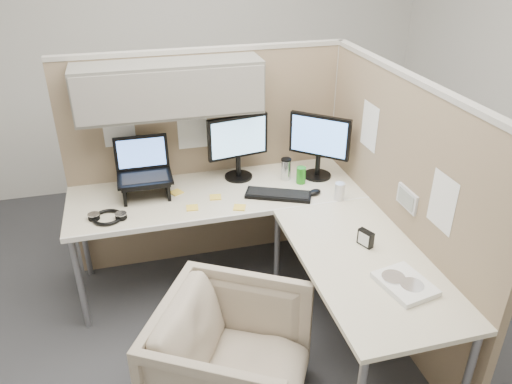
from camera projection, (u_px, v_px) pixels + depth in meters
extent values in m
plane|color=#313236|center=(251.00, 323.00, 3.34)|extent=(4.50, 4.50, 0.00)
cube|color=#927B60|center=(208.00, 161.00, 3.70)|extent=(2.00, 0.05, 1.60)
cube|color=#A8A399|center=(202.00, 50.00, 3.31)|extent=(2.00, 0.06, 0.03)
cube|color=slate|center=(169.00, 88.00, 3.22)|extent=(1.20, 0.34, 0.34)
cube|color=gray|center=(172.00, 95.00, 3.07)|extent=(1.18, 0.01, 0.30)
plane|color=white|center=(118.00, 125.00, 3.38)|extent=(0.26, 0.00, 0.26)
plane|color=white|center=(192.00, 128.00, 3.52)|extent=(0.26, 0.00, 0.26)
cube|color=#927B60|center=(396.00, 209.00, 3.08)|extent=(0.05, 2.00, 1.60)
cube|color=#A8A399|center=(416.00, 79.00, 2.69)|extent=(0.06, 2.00, 0.03)
cube|color=#A8A399|center=(333.00, 148.00, 3.93)|extent=(0.06, 0.06, 1.60)
cube|color=silver|center=(408.00, 199.00, 2.87)|extent=(0.02, 0.20, 0.12)
cube|color=gray|center=(406.00, 199.00, 2.86)|extent=(0.00, 0.16, 0.09)
plane|color=white|center=(370.00, 126.00, 3.22)|extent=(0.00, 0.26, 0.26)
plane|color=white|center=(442.00, 202.00, 2.54)|extent=(0.00, 0.26, 0.26)
cube|color=beige|center=(217.00, 194.00, 3.43)|extent=(2.00, 0.68, 0.03)
cube|color=beige|center=(366.00, 262.00, 2.74)|extent=(0.68, 1.30, 0.03)
cube|color=white|center=(227.00, 218.00, 3.15)|extent=(2.00, 0.02, 0.03)
cylinder|color=gray|center=(80.00, 284.00, 3.15)|extent=(0.04, 0.04, 0.70)
cylinder|color=gray|center=(84.00, 235.00, 3.64)|extent=(0.04, 0.04, 0.70)
cylinder|color=gray|center=(466.00, 383.00, 2.46)|extent=(0.04, 0.04, 0.70)
cylinder|color=gray|center=(277.00, 253.00, 3.44)|extent=(0.04, 0.04, 0.70)
imported|color=#BEAD97|center=(232.00, 356.00, 2.58)|extent=(0.96, 0.98, 0.75)
cylinder|color=black|center=(239.00, 176.00, 3.62)|extent=(0.20, 0.20, 0.02)
cylinder|color=black|center=(238.00, 166.00, 3.58)|extent=(0.04, 0.04, 0.15)
cube|color=black|center=(238.00, 137.00, 3.47)|extent=(0.44, 0.11, 0.30)
cube|color=#87BEE9|center=(239.00, 138.00, 3.45)|extent=(0.39, 0.07, 0.26)
cylinder|color=black|center=(317.00, 175.00, 3.63)|extent=(0.20, 0.20, 0.02)
cylinder|color=black|center=(318.00, 165.00, 3.59)|extent=(0.04, 0.04, 0.15)
cube|color=black|center=(320.00, 136.00, 3.49)|extent=(0.35, 0.32, 0.30)
cube|color=#5792ED|center=(319.00, 137.00, 3.47)|extent=(0.30, 0.27, 0.26)
cube|color=black|center=(145.00, 180.00, 3.31)|extent=(0.32, 0.25, 0.02)
cube|color=black|center=(124.00, 190.00, 3.31)|extent=(0.02, 0.23, 0.13)
cube|color=black|center=(167.00, 185.00, 3.37)|extent=(0.02, 0.23, 0.13)
cube|color=black|center=(145.00, 178.00, 3.31)|extent=(0.36, 0.25, 0.02)
cube|color=black|center=(141.00, 152.00, 3.38)|extent=(0.36, 0.06, 0.23)
cube|color=#598CF2|center=(142.00, 153.00, 3.37)|extent=(0.32, 0.04, 0.19)
cube|color=black|center=(278.00, 195.00, 3.36)|extent=(0.46, 0.32, 0.02)
ellipsoid|color=black|center=(315.00, 192.00, 3.38)|extent=(0.11, 0.09, 0.03)
cylinder|color=silver|center=(286.00, 170.00, 3.56)|extent=(0.07, 0.07, 0.15)
cylinder|color=black|center=(286.00, 160.00, 3.53)|extent=(0.07, 0.07, 0.01)
cylinder|color=silver|center=(340.00, 192.00, 3.30)|extent=(0.07, 0.07, 0.12)
cylinder|color=#268C1E|center=(301.00, 175.00, 3.52)|extent=(0.07, 0.07, 0.12)
cube|color=yellow|center=(192.00, 208.00, 3.22)|extent=(0.08, 0.08, 0.01)
cube|color=yellow|center=(176.00, 192.00, 3.41)|extent=(0.10, 0.10, 0.01)
cube|color=yellow|center=(239.00, 207.00, 3.23)|extent=(0.10, 0.10, 0.01)
cube|color=yellow|center=(215.00, 197.00, 3.35)|extent=(0.09, 0.09, 0.01)
torus|color=black|center=(108.00, 217.00, 3.10)|extent=(0.23, 0.23, 0.02)
cylinder|color=black|center=(94.00, 217.00, 3.10)|extent=(0.07, 0.07, 0.03)
cylinder|color=black|center=(121.00, 216.00, 3.10)|extent=(0.07, 0.07, 0.03)
cube|color=white|center=(405.00, 284.00, 2.52)|extent=(0.27, 0.32, 0.03)
cylinder|color=silver|center=(412.00, 285.00, 2.49)|extent=(0.12, 0.12, 0.00)
cylinder|color=silver|center=(393.00, 277.00, 2.55)|extent=(0.12, 0.12, 0.00)
cube|color=black|center=(366.00, 238.00, 2.83)|extent=(0.07, 0.10, 0.10)
cube|color=white|center=(364.00, 239.00, 2.82)|extent=(0.03, 0.07, 0.07)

